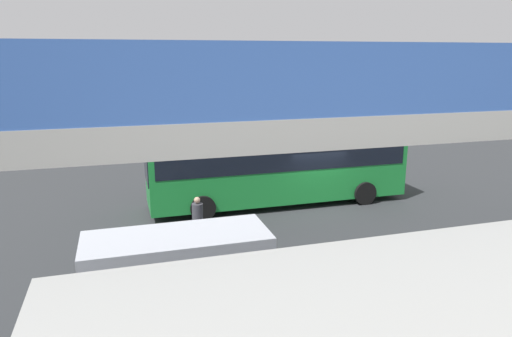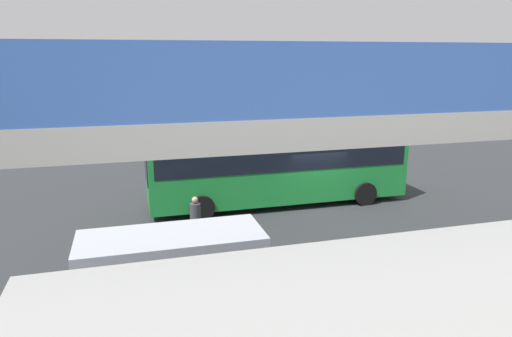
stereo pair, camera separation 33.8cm
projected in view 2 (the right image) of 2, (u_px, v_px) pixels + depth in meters
The scene contains 8 objects.
ground at pixel (315, 207), 20.66m from camera, with size 80.00×80.00×0.00m, color #2D3033.
city_bus at pixel (278, 163), 20.78m from camera, with size 11.54×2.85×3.15m.
parked_van at pixel (172, 265), 12.28m from camera, with size 4.80×2.17×2.05m.
pedestrian at pixel (196, 221), 16.34m from camera, with size 0.38×0.38×1.79m.
traffic_sign at pixel (297, 147), 24.19m from camera, with size 0.08×0.60×2.80m.
lane_dash_leftmost at pixel (370, 187), 23.83m from camera, with size 2.00×0.20×0.01m, color silver.
lane_dash_left at pixel (297, 193), 22.79m from camera, with size 2.00×0.20×0.01m, color silver.
lane_dash_centre at pixel (217, 199), 21.74m from camera, with size 2.00×0.20×0.01m, color silver.
Camera 2 is at (7.81, 18.23, 6.58)m, focal length 32.70 mm.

